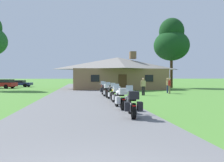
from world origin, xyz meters
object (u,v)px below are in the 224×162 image
Objects in this scene: motorcycle_yellow_third_in_row at (115,95)px; motorcycle_black_fifth_in_row at (106,90)px; bystander_tan_shirt_by_tree at (143,86)px; motorcycle_black_fourth_in_row at (111,92)px; bystander_tan_shirt_near_lodge at (167,85)px; tree_right_of_lodge at (172,41)px; parked_red_suv_far_left at (1,83)px; motorcycle_red_farthest_in_row at (104,89)px; motorcycle_white_second_in_row at (121,98)px; motorcycle_black_nearest_to_camera at (132,104)px; parked_navy_sedan_far_left at (19,83)px; bystander_red_shirt_beside_signpost at (170,85)px.

motorcycle_black_fifth_in_row is (-0.09, 4.97, 0.00)m from motorcycle_yellow_third_in_row.
motorcycle_black_fourth_in_row is at bearing -147.05° from bystander_tan_shirt_by_tree.
motorcycle_yellow_third_in_row is at bearing -19.00° from bystander_tan_shirt_near_lodge.
tree_right_of_lodge is 2.27× the size of parked_red_suv_far_left.
motorcycle_black_fourth_in_row and motorcycle_red_farthest_in_row have the same top height.
motorcycle_white_second_in_row is 1.25× the size of bystander_tan_shirt_by_tree.
motorcycle_black_nearest_to_camera is at bearing -125.66° from bystander_tan_shirt_by_tree.
motorcycle_red_farthest_in_row is 0.47× the size of parked_navy_sedan_far_left.
parked_red_suv_far_left is at bearing 114.68° from motorcycle_white_second_in_row.
tree_right_of_lodge reaches higher than motorcycle_red_farthest_in_row.
motorcycle_black_nearest_to_camera is at bearing -91.89° from motorcycle_red_farthest_in_row.
tree_right_of_lodge reaches higher than motorcycle_black_nearest_to_camera.
motorcycle_red_farthest_in_row is 1.25× the size of bystander_tan_shirt_by_tree.
parked_red_suv_far_left is (-14.39, 23.52, 0.16)m from motorcycle_yellow_third_in_row.
motorcycle_black_nearest_to_camera is 1.00× the size of motorcycle_black_fifth_in_row.
bystander_tan_shirt_near_lodge is 1.00× the size of bystander_tan_shirt_by_tree.
parked_red_suv_far_left is at bearing 120.67° from motorcycle_yellow_third_in_row.
parked_red_suv_far_left reaches higher than motorcycle_black_nearest_to_camera.
tree_right_of_lodge is (12.31, 24.20, 6.87)m from motorcycle_white_second_in_row.
parked_red_suv_far_left is (-21.63, 13.38, -0.15)m from bystander_tan_shirt_near_lodge.
motorcycle_black_nearest_to_camera and motorcycle_black_fifth_in_row have the same top height.
bystander_red_shirt_beside_signpost is at bearing 51.09° from motorcycle_yellow_third_in_row.
motorcycle_black_fourth_in_row is 0.47× the size of parked_navy_sedan_far_left.
motorcycle_black_fourth_in_row is 23.84m from tree_right_of_lodge.
bystander_tan_shirt_by_tree reaches higher than motorcycle_black_fifth_in_row.
motorcycle_black_nearest_to_camera is 1.25× the size of bystander_tan_shirt_by_tree.
motorcycle_yellow_third_in_row is 1.00× the size of motorcycle_red_farthest_in_row.
motorcycle_black_fifth_in_row is 2.31m from motorcycle_red_farthest_in_row.
bystander_tan_shirt_by_tree is (-3.51, -2.98, 0.00)m from bystander_tan_shirt_near_lodge.
motorcycle_red_farthest_in_row is (0.01, 9.74, 0.00)m from motorcycle_white_second_in_row.
tree_right_of_lodge reaches higher than parked_red_suv_far_left.
motorcycle_white_second_in_row is 2.46m from motorcycle_yellow_third_in_row.
motorcycle_white_second_in_row is (-0.05, 2.64, 0.00)m from motorcycle_black_nearest_to_camera.
motorcycle_black_fifth_in_row is at bearing -93.11° from motorcycle_red_farthest_in_row.
motorcycle_white_second_in_row and motorcycle_black_fourth_in_row have the same top height.
motorcycle_yellow_third_in_row and motorcycle_black_fifth_in_row have the same top height.
motorcycle_black_nearest_to_camera is 1.00× the size of motorcycle_yellow_third_in_row.
motorcycle_white_second_in_row is at bearing -92.15° from motorcycle_red_farthest_in_row.
bystander_tan_shirt_by_tree is (3.79, 9.61, 0.32)m from motorcycle_white_second_in_row.
parked_navy_sedan_far_left is (-16.74, 21.66, -0.29)m from bystander_tan_shirt_by_tree.
parked_red_suv_far_left is (-14.41, 21.05, 0.16)m from motorcycle_black_fourth_in_row.
motorcycle_black_fifth_in_row and motorcycle_red_farthest_in_row have the same top height.
bystander_tan_shirt_by_tree is at bearing 26.10° from motorcycle_black_fifth_in_row.
motorcycle_white_second_in_row is at bearing -93.42° from motorcycle_black_fifth_in_row.
motorcycle_black_nearest_to_camera is at bearing -93.17° from motorcycle_black_fifth_in_row.
parked_red_suv_far_left is 5.47m from parked_navy_sedan_far_left.
bystander_red_shirt_beside_signpost is at bearing 25.70° from motorcycle_black_fifth_in_row.
bystander_tan_shirt_by_tree is (3.78, -0.12, 0.32)m from motorcycle_red_farthest_in_row.
motorcycle_black_fourth_in_row is at bearing 84.85° from motorcycle_white_second_in_row.
bystander_tan_shirt_by_tree is 24.42m from parked_red_suv_far_left.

